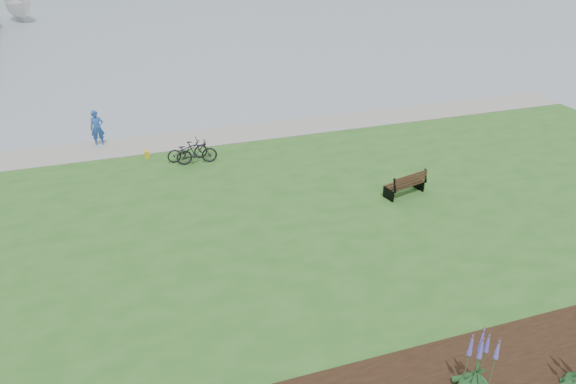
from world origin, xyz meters
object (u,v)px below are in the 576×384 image
Objects in this scene: person at (97,125)px; sailboat at (22,21)px; bicycle_a at (187,150)px; park_bench at (407,184)px.

person is 39.99m from sailboat.
person reaches higher than bicycle_a.
sailboat reaches higher than person.
bicycle_a is (-7.00, 5.54, -0.03)m from park_bench.
person is (-10.46, 8.37, 0.46)m from park_bench.
park_bench is 0.06× the size of sailboat.
sailboat is (-18.21, 47.58, -0.87)m from park_bench.
person is 1.10× the size of bicycle_a.
park_bench reaches higher than bicycle_a.
bicycle_a is at bearing -92.64° from sailboat.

